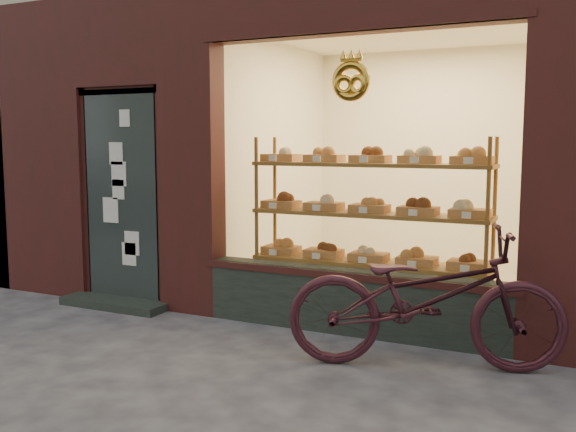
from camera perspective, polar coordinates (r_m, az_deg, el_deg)
The scene contains 3 objects.
ground at distance 4.15m, azimuth -11.12°, elevation -17.12°, with size 90.00×90.00×0.00m, color #303038.
display_shelf at distance 5.92m, azimuth 7.24°, elevation -0.98°, with size 2.20×0.45×1.70m.
bicycle at distance 4.82m, azimuth 12.08°, elevation -7.13°, with size 0.70×2.00×1.05m, color #35151D.
Camera 1 is at (2.30, -3.02, 1.67)m, focal length 40.00 mm.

